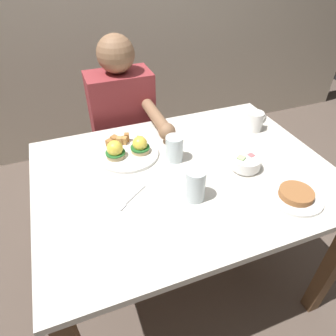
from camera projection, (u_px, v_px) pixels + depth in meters
The scene contains 10 objects.
ground_plane at pixel (181, 274), 1.69m from camera, with size 6.00×6.00×0.00m, color brown.
dining_table at pixel (185, 191), 1.30m from camera, with size 1.20×0.90×0.74m.
eggs_benedict_plate at pixel (127, 151), 1.31m from camera, with size 0.27×0.27×0.09m.
fruit_bowl at pixel (246, 163), 1.23m from camera, with size 0.12×0.12×0.06m.
coffee_mug at pixel (255, 121), 1.47m from camera, with size 0.11×0.08×0.09m.
fork at pixel (130, 199), 1.10m from camera, with size 0.14×0.11×0.00m.
water_glass_near at pixel (174, 150), 1.27m from camera, with size 0.07×0.07×0.11m.
water_glass_far at pixel (195, 187), 1.08m from camera, with size 0.07×0.07×0.13m.
side_plate at pixel (296, 196), 1.10m from camera, with size 0.20×0.20×0.04m.
diner_person at pixel (125, 126), 1.70m from camera, with size 0.34×0.54×1.14m.
Camera 1 is at (-0.41, -0.87, 1.51)m, focal length 32.07 mm.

